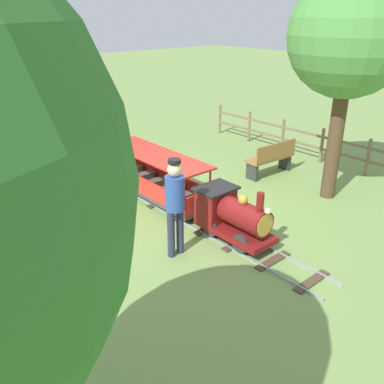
{
  "coord_description": "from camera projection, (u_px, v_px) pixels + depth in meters",
  "views": [
    {
      "loc": [
        4.53,
        5.44,
        3.61
      ],
      "look_at": [
        0.0,
        0.23,
        0.55
      ],
      "focal_mm": 38.45,
      "sensor_mm": 36.0,
      "label": 1
    }
  ],
  "objects": [
    {
      "name": "ground_plane",
      "position": [
        184.0,
        214.0,
        7.94
      ],
      "size": [
        60.0,
        60.0,
        0.0
      ],
      "primitive_type": "plane",
      "color": "#75934C"
    },
    {
      "name": "track",
      "position": [
        185.0,
        214.0,
        7.91
      ],
      "size": [
        0.73,
        6.4,
        0.04
      ],
      "color": "gray",
      "rests_on": "ground_plane"
    },
    {
      "name": "locomotive",
      "position": [
        231.0,
        214.0,
        6.89
      ],
      "size": [
        0.69,
        1.44,
        1.03
      ],
      "color": "maroon",
      "rests_on": "ground_plane"
    },
    {
      "name": "passenger_car",
      "position": [
        157.0,
        181.0,
        8.37
      ],
      "size": [
        0.79,
        2.7,
        0.97
      ],
      "color": "#3F3F3F",
      "rests_on": "ground_plane"
    },
    {
      "name": "conductor_person",
      "position": [
        175.0,
        200.0,
        6.27
      ],
      "size": [
        0.3,
        0.3,
        1.62
      ],
      "color": "#282D47",
      "rests_on": "ground_plane"
    },
    {
      "name": "park_bench",
      "position": [
        271.0,
        158.0,
        9.68
      ],
      "size": [
        1.32,
        0.47,
        0.82
      ],
      "color": "olive",
      "rests_on": "ground_plane"
    },
    {
      "name": "oak_tree_near",
      "position": [
        350.0,
        37.0,
        7.44
      ],
      "size": [
        2.29,
        2.29,
        4.36
      ],
      "color": "#4C3823",
      "rests_on": "ground_plane"
    },
    {
      "name": "fence_section",
      "position": [
        322.0,
        144.0,
        10.46
      ],
      "size": [
        0.08,
        7.48,
        0.9
      ],
      "color": "#756047",
      "rests_on": "ground_plane"
    }
  ]
}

